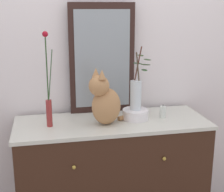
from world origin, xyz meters
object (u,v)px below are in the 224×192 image
(bowl_porcelain, at_px, (135,114))
(candle_pillar, at_px, (162,112))
(sideboard, at_px, (112,177))
(vase_slim_green, at_px, (49,99))
(vase_glass_clear, at_px, (136,93))
(mirror_leaning, at_px, (102,59))
(cat_sitting, at_px, (105,101))

(bowl_porcelain, distance_m, candle_pillar, 0.20)
(sideboard, height_order, bowl_porcelain, bowl_porcelain)
(vase_slim_green, relative_size, vase_glass_clear, 1.41)
(mirror_leaning, xyz_separation_m, cat_sitting, (-0.03, -0.28, -0.24))
(mirror_leaning, relative_size, candle_pillar, 8.24)
(bowl_porcelain, bearing_deg, vase_glass_clear, -16.44)
(sideboard, bearing_deg, vase_glass_clear, 2.86)
(mirror_leaning, bearing_deg, cat_sitting, -96.70)
(vase_slim_green, bearing_deg, sideboard, 2.19)
(bowl_porcelain, bearing_deg, vase_slim_green, -177.53)
(mirror_leaning, bearing_deg, vase_slim_green, -148.32)
(mirror_leaning, relative_size, vase_glass_clear, 1.81)
(bowl_porcelain, xyz_separation_m, candle_pillar, (0.20, -0.00, 0.01))
(mirror_leaning, distance_m, vase_slim_green, 0.51)
(cat_sitting, xyz_separation_m, vase_slim_green, (-0.37, 0.03, 0.03))
(mirror_leaning, height_order, vase_glass_clear, mirror_leaning)
(bowl_porcelain, relative_size, vase_glass_clear, 0.41)
(vase_glass_clear, height_order, candle_pillar, vase_glass_clear)
(sideboard, relative_size, bowl_porcelain, 7.29)
(cat_sitting, bearing_deg, bowl_porcelain, 14.11)
(cat_sitting, relative_size, bowl_porcelain, 2.32)
(vase_glass_clear, bearing_deg, cat_sitting, -166.24)
(sideboard, bearing_deg, candle_pillar, 0.75)
(sideboard, relative_size, mirror_leaning, 1.67)
(sideboard, bearing_deg, mirror_leaning, 96.11)
(sideboard, distance_m, candle_pillar, 0.60)
(mirror_leaning, height_order, candle_pillar, mirror_leaning)
(vase_glass_clear, bearing_deg, bowl_porcelain, 163.56)
(sideboard, xyz_separation_m, vase_glass_clear, (0.17, 0.01, 0.63))
(cat_sitting, height_order, bowl_porcelain, cat_sitting)
(vase_slim_green, xyz_separation_m, vase_glass_clear, (0.60, 0.02, 0.00))
(cat_sitting, relative_size, vase_glass_clear, 0.96)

